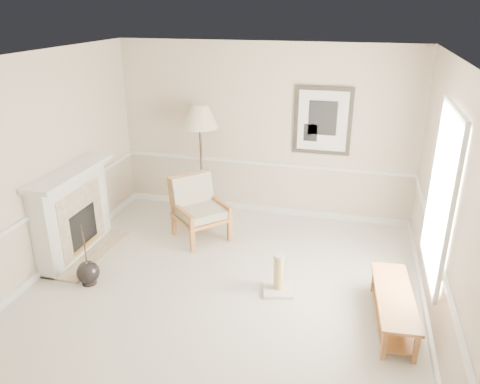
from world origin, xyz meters
The scene contains 8 objects.
ground centered at (0.00, 0.00, 0.00)m, with size 5.50×5.50×0.00m, color silver.
room centered at (0.14, 0.08, 1.87)m, with size 5.04×5.54×2.92m.
fireplace centered at (-2.34, 0.60, 0.64)m, with size 0.64×1.64×1.31m.
floor_vase centered at (-1.75, -0.10, 0.16)m, with size 0.30×0.30×0.88m.
armchair centered at (-0.81, 1.59, 0.52)m, with size 1.07×1.07×0.97m.
floor_lamp centered at (-1.01, 2.40, 1.68)m, with size 0.71×0.71×1.92m.
bench centered at (2.08, 0.04, 0.26)m, with size 0.51×1.41×0.39m.
scratching_post centered at (0.70, 0.35, 0.17)m, with size 0.45×0.45×0.54m.
Camera 1 is at (1.50, -4.71, 3.46)m, focal length 35.00 mm.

